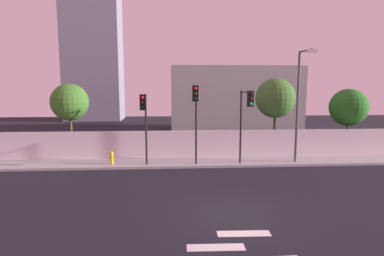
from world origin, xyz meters
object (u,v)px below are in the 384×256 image
(roadside_tree_midright, at_px, (348,107))
(traffic_light_center, at_px, (246,111))
(traffic_light_right, at_px, (196,108))
(traffic_light_left, at_px, (144,114))
(roadside_tree_leftmost, at_px, (70,102))
(fire_hydrant, at_px, (112,157))
(street_lamp_curbside, at_px, (299,98))
(roadside_tree_midleft, at_px, (275,98))

(roadside_tree_midright, bearing_deg, traffic_light_center, -156.18)
(traffic_light_right, bearing_deg, traffic_light_center, -1.98)
(traffic_light_left, distance_m, roadside_tree_leftmost, 6.33)
(roadside_tree_leftmost, bearing_deg, traffic_light_right, -23.37)
(roadside_tree_leftmost, bearing_deg, traffic_light_center, -18.17)
(roadside_tree_midright, bearing_deg, traffic_light_left, -166.72)
(roadside_tree_leftmost, bearing_deg, fire_hydrant, -39.52)
(traffic_light_center, height_order, roadside_tree_midright, roadside_tree_midright)
(street_lamp_curbside, height_order, fire_hydrant, street_lamp_curbside)
(street_lamp_curbside, distance_m, fire_hydrant, 12.16)
(traffic_light_left, bearing_deg, traffic_light_right, -4.06)
(traffic_light_center, height_order, traffic_light_right, traffic_light_right)
(traffic_light_left, bearing_deg, roadside_tree_midright, 13.28)
(traffic_light_center, distance_m, roadside_tree_midleft, 4.79)
(roadside_tree_midleft, bearing_deg, traffic_light_left, -159.24)
(roadside_tree_midright, bearing_deg, street_lamp_curbside, -149.08)
(traffic_light_left, distance_m, roadside_tree_midleft, 9.59)
(fire_hydrant, relative_size, roadside_tree_midright, 0.17)
(traffic_light_center, distance_m, roadside_tree_leftmost, 11.88)
(fire_hydrant, distance_m, roadside_tree_leftmost, 5.27)
(traffic_light_right, bearing_deg, roadside_tree_midleft, 31.29)
(roadside_tree_midleft, bearing_deg, street_lamp_curbside, -79.47)
(traffic_light_right, relative_size, roadside_tree_midleft, 0.88)
(traffic_light_center, xyz_separation_m, traffic_light_right, (-2.95, 0.10, 0.19))
(traffic_light_right, xyz_separation_m, street_lamp_curbside, (6.47, 0.68, 0.54))
(traffic_light_center, relative_size, traffic_light_right, 0.94)
(fire_hydrant, xyz_separation_m, roadside_tree_leftmost, (-3.20, 2.64, 3.25))
(street_lamp_curbside, xyz_separation_m, roadside_tree_leftmost, (-14.80, 2.92, -0.38))
(traffic_light_center, xyz_separation_m, roadside_tree_midright, (8.39, 3.70, -0.08))
(traffic_light_right, relative_size, roadside_tree_leftmost, 0.94)
(traffic_light_center, distance_m, fire_hydrant, 8.65)
(traffic_light_right, distance_m, roadside_tree_midright, 11.90)
(roadside_tree_leftmost, height_order, roadside_tree_midleft, roadside_tree_midleft)
(traffic_light_left, distance_m, traffic_light_right, 3.04)
(traffic_light_left, xyz_separation_m, traffic_light_center, (5.96, -0.32, 0.18))
(street_lamp_curbside, bearing_deg, roadside_tree_midleft, 100.53)
(traffic_light_left, height_order, traffic_light_right, traffic_light_right)
(street_lamp_curbside, xyz_separation_m, fire_hydrant, (-11.60, 0.28, -3.63))
(traffic_light_right, bearing_deg, street_lamp_curbside, 6.04)
(traffic_light_left, distance_m, fire_hydrant, 3.53)
(roadside_tree_leftmost, relative_size, roadside_tree_midleft, 0.93)
(traffic_light_left, bearing_deg, fire_hydrant, 160.56)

